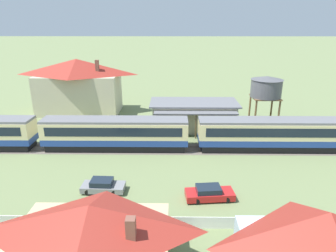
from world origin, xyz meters
The scene contains 11 objects.
ground_plane centered at (0.00, 0.00, 0.00)m, with size 600.00×600.00×0.00m, color #707F51.
passenger_train centered at (-4.66, -0.22, 2.22)m, with size 76.37×3.10×4.00m.
railway_track centered at (1.17, -0.22, 0.01)m, with size 120.52×3.60×0.04m.
station_building centered at (-4.31, 7.61, 2.09)m, with size 12.88×7.45×4.12m.
station_house_red_roof centered at (-23.76, 15.95, 4.82)m, with size 14.83×7.65×9.34m.
water_tower centered at (6.60, 9.35, 5.94)m, with size 4.79×4.79×7.63m.
cottage_red_roof centered at (-12.56, -19.86, 2.56)m, with size 10.28×6.57×4.93m.
cottage_red_roof_2 centered at (1.24, -20.95, 2.77)m, with size 9.62×7.12×5.33m.
picket_fence_front centered at (-16.58, -15.62, 0.53)m, with size 48.55×0.06×1.05m, color white.
parked_car_grey centered at (-14.09, -10.32, 0.59)m, with size 4.10×1.87×1.25m.
parked_car_red centered at (-4.17, -11.50, 0.61)m, with size 4.51×2.13×1.28m.
Camera 1 is at (-7.63, -35.09, 15.33)m, focal length 32.00 mm.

